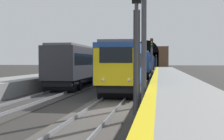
% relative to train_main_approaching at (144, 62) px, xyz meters
% --- Properties ---
extents(ground_plane, '(320.00, 320.00, 0.00)m').
position_rel_train_main_approaching_xyz_m(ground_plane, '(-43.80, 0.00, -2.24)').
color(ground_plane, '#302D2B').
extents(platform_right, '(112.00, 3.72, 1.07)m').
position_rel_train_main_approaching_xyz_m(platform_right, '(-43.80, -4.06, -1.70)').
color(platform_right, gray).
rests_on(platform_right, ground_plane).
extents(platform_right_edge_strip, '(112.00, 0.50, 0.01)m').
position_rel_train_main_approaching_xyz_m(platform_right_edge_strip, '(-43.80, -2.45, -1.16)').
color(platform_right_edge_strip, yellow).
rests_on(platform_right_edge_strip, platform_right).
extents(track_main_line, '(160.00, 2.71, 0.21)m').
position_rel_train_main_approaching_xyz_m(track_main_line, '(-43.80, 0.00, -2.19)').
color(track_main_line, '#4C4742').
rests_on(track_main_line, ground_plane).
extents(track_adjacent_line, '(160.00, 3.04, 0.21)m').
position_rel_train_main_approaching_xyz_m(track_adjacent_line, '(-43.80, 4.88, -2.20)').
color(track_adjacent_line, '#383533').
rests_on(track_adjacent_line, ground_plane).
extents(train_main_approaching, '(82.75, 3.37, 4.77)m').
position_rel_train_main_approaching_xyz_m(train_main_approaching, '(0.00, 0.00, 0.00)').
color(train_main_approaching, '#264C99').
rests_on(train_main_approaching, ground_plane).
extents(train_adjacent_platform, '(60.04, 2.79, 4.82)m').
position_rel_train_main_approaching_xyz_m(train_adjacent_platform, '(-7.25, 4.88, 0.03)').
color(train_adjacent_platform, '#333338').
rests_on(train_adjacent_platform, ground_plane).
extents(railway_signal_near, '(0.39, 0.38, 5.97)m').
position_rel_train_main_approaching_xyz_m(railway_signal_near, '(-46.27, -1.87, 1.34)').
color(railway_signal_near, '#38383D').
rests_on(railway_signal_near, ground_plane).
extents(railway_signal_mid, '(0.39, 0.38, 5.45)m').
position_rel_train_main_approaching_xyz_m(railway_signal_mid, '(-19.58, -1.87, 1.05)').
color(railway_signal_mid, '#4C4C54').
rests_on(railway_signal_mid, ground_plane).
extents(railway_signal_far, '(0.39, 0.38, 4.90)m').
position_rel_train_main_approaching_xyz_m(railway_signal_far, '(49.21, -1.87, 0.75)').
color(railway_signal_far, '#4C4C54').
rests_on(railway_signal_far, ground_plane).
extents(overhead_signal_gantry, '(0.70, 9.16, 6.99)m').
position_rel_train_main_approaching_xyz_m(overhead_signal_gantry, '(-42.58, 2.44, 3.10)').
color(overhead_signal_gantry, '#3F3F47').
rests_on(overhead_signal_gantry, ground_plane).
extents(tunnel_portal, '(2.22, 18.71, 11.40)m').
position_rel_train_main_approaching_xyz_m(tunnel_portal, '(71.60, 2.44, 2.20)').
color(tunnel_portal, brown).
rests_on(tunnel_portal, ground_plane).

